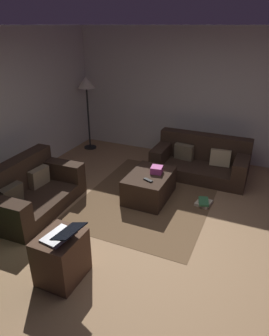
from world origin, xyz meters
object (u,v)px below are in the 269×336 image
(ottoman, at_px, (149,186))
(corner_lamp, at_px, (86,88))
(couch_left, at_px, (28,191))
(gift_box, at_px, (157,170))
(side_table, at_px, (62,257))
(book_stack, at_px, (204,202))
(tv_remote, at_px, (148,180))
(laptop, at_px, (63,234))
(couch_right, at_px, (201,161))

(ottoman, xyz_separation_m, corner_lamp, (1.55, 2.09, 1.16))
(couch_left, relative_size, gift_box, 8.76)
(side_table, height_order, book_stack, side_table)
(tv_remote, height_order, side_table, side_table)
(book_stack, relative_size, corner_lamp, 0.20)
(gift_box, height_order, laptop, laptop)
(couch_right, height_order, ottoman, couch_right)
(couch_left, height_order, couch_right, couch_left)
(ottoman, bearing_deg, laptop, 175.07)
(couch_right, distance_m, corner_lamp, 2.89)
(tv_remote, xyz_separation_m, book_stack, (0.37, -0.81, -0.40))
(book_stack, bearing_deg, laptop, 154.29)
(couch_right, height_order, tv_remote, couch_right)
(side_table, bearing_deg, couch_left, 53.34)
(couch_left, distance_m, side_table, 1.70)
(laptop, bearing_deg, side_table, 83.35)
(gift_box, xyz_separation_m, book_stack, (0.05, -0.79, -0.45))
(couch_right, xyz_separation_m, gift_box, (-1.13, 0.48, 0.21))
(couch_right, bearing_deg, corner_lamp, -6.83)
(ottoman, relative_size, side_table, 1.62)
(couch_right, bearing_deg, couch_left, 46.43)
(book_stack, xyz_separation_m, corner_lamp, (1.41, 2.96, 1.33))
(couch_left, height_order, book_stack, couch_left)
(couch_left, distance_m, ottoman, 1.90)
(couch_right, relative_size, book_stack, 5.38)
(book_stack, bearing_deg, gift_box, 93.37)
(gift_box, xyz_separation_m, corner_lamp, (1.46, 2.17, 0.89))
(tv_remote, xyz_separation_m, side_table, (-1.82, 0.30, -0.16))
(tv_remote, relative_size, side_table, 0.28)
(ottoman, bearing_deg, gift_box, -42.31)
(couch_right, distance_m, side_table, 3.37)
(couch_right, distance_m, laptop, 3.38)
(ottoman, distance_m, book_stack, 0.91)
(laptop, bearing_deg, couch_right, -12.75)
(couch_right, xyz_separation_m, corner_lamp, (0.33, 2.65, 1.10))
(side_table, bearing_deg, couch_right, -13.77)
(tv_remote, height_order, laptop, laptop)
(book_stack, bearing_deg, couch_left, 115.38)
(laptop, xyz_separation_m, book_stack, (2.19, -1.06, -0.58))
(ottoman, distance_m, tv_remote, 0.33)
(couch_right, height_order, book_stack, couch_right)
(couch_left, xyz_separation_m, laptop, (-1.02, -1.42, 0.34))
(couch_left, xyz_separation_m, ottoman, (1.03, -1.60, -0.07))
(side_table, height_order, laptop, laptop)
(tv_remote, bearing_deg, couch_left, 137.78)
(ottoman, relative_size, gift_box, 4.94)
(couch_left, height_order, laptop, laptop)
(laptop, height_order, corner_lamp, corner_lamp)
(couch_left, height_order, tv_remote, couch_left)
(laptop, relative_size, book_stack, 1.35)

